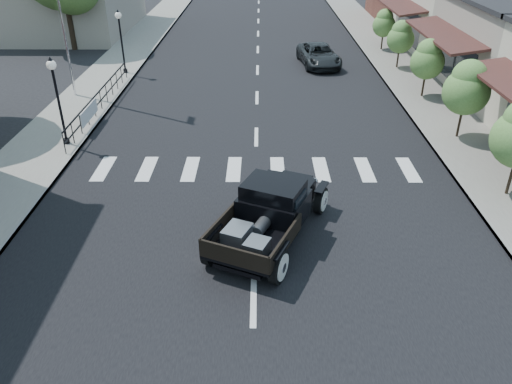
{
  "coord_description": "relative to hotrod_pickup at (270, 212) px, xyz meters",
  "views": [
    {
      "loc": [
        0.13,
        -12.33,
        8.31
      ],
      "look_at": [
        0.03,
        0.57,
        1.0
      ],
      "focal_mm": 35.0,
      "sensor_mm": 36.0,
      "label": 1
    }
  ],
  "objects": [
    {
      "name": "banner",
      "position": [
        -7.66,
        8.34,
        -0.42
      ],
      "size": [
        0.04,
        2.2,
        0.6
      ],
      "primitive_type": null,
      "color": "silver",
      "rests_on": "sidewalk_left"
    },
    {
      "name": "road",
      "position": [
        -0.44,
        15.34,
        -0.86
      ],
      "size": [
        14.0,
        80.0,
        0.02
      ],
      "primitive_type": "cube",
      "color": "black",
      "rests_on": "ground"
    },
    {
      "name": "road_markings",
      "position": [
        -0.44,
        10.34,
        -0.87
      ],
      "size": [
        12.0,
        60.0,
        0.06
      ],
      "primitive_type": null,
      "color": "silver",
      "rests_on": "ground"
    },
    {
      "name": "railing",
      "position": [
        -7.74,
        10.34,
        -0.22
      ],
      "size": [
        0.08,
        10.0,
        1.0
      ],
      "primitive_type": null,
      "color": "black",
      "rests_on": "sidewalk_left"
    },
    {
      "name": "small_tree_e",
      "position": [
        7.86,
        21.98,
        0.53
      ],
      "size": [
        1.49,
        1.49,
        2.49
      ],
      "primitive_type": null,
      "color": "#507E39",
      "rests_on": "sidewalk_right"
    },
    {
      "name": "lamp_post_c",
      "position": [
        -8.04,
        16.34,
        1.01
      ],
      "size": [
        0.36,
        0.36,
        3.46
      ],
      "primitive_type": null,
      "color": "black",
      "rests_on": "sidewalk_left"
    },
    {
      "name": "lamp_post_b",
      "position": [
        -8.04,
        6.34,
        1.01
      ],
      "size": [
        0.36,
        0.36,
        3.46
      ],
      "primitive_type": null,
      "color": "black",
      "rests_on": "sidewalk_left"
    },
    {
      "name": "sidewalk_left",
      "position": [
        -8.94,
        15.34,
        -0.79
      ],
      "size": [
        3.0,
        80.0,
        0.15
      ],
      "primitive_type": "cube",
      "color": "gray",
      "rests_on": "ground"
    },
    {
      "name": "small_tree_d",
      "position": [
        7.86,
        17.59,
        0.58
      ],
      "size": [
        1.56,
        1.56,
        2.59
      ],
      "primitive_type": null,
      "color": "#507E39",
      "rests_on": "sidewalk_right"
    },
    {
      "name": "small_tree_c",
      "position": [
        7.86,
        12.3,
        0.64
      ],
      "size": [
        1.63,
        1.63,
        2.72
      ],
      "primitive_type": null,
      "color": "#507E39",
      "rests_on": "sidewalk_right"
    },
    {
      "name": "hotrod_pickup",
      "position": [
        0.0,
        0.0,
        0.0
      ],
      "size": [
        4.13,
        5.51,
        1.73
      ],
      "primitive_type": null,
      "rotation": [
        0.0,
        0.0,
        -0.41
      ],
      "color": "black",
      "rests_on": "ground"
    },
    {
      "name": "ground",
      "position": [
        -0.44,
        0.34,
        -0.87
      ],
      "size": [
        120.0,
        120.0,
        0.0
      ],
      "primitive_type": "plane",
      "color": "black",
      "rests_on": "ground"
    },
    {
      "name": "second_car",
      "position": [
        3.28,
        18.41,
        -0.24
      ],
      "size": [
        2.6,
        4.71,
        1.25
      ],
      "primitive_type": "imported",
      "rotation": [
        0.0,
        0.0,
        0.12
      ],
      "color": "black",
      "rests_on": "ground"
    },
    {
      "name": "sidewalk_right",
      "position": [
        8.06,
        15.34,
        -0.79
      ],
      "size": [
        3.0,
        80.0,
        0.15
      ],
      "primitive_type": "cube",
      "color": "gray",
      "rests_on": "ground"
    },
    {
      "name": "small_tree_b",
      "position": [
        7.86,
        7.16,
        0.81
      ],
      "size": [
        1.83,
        1.83,
        3.06
      ],
      "primitive_type": null,
      "color": "#507E39",
      "rests_on": "sidewalk_right"
    },
    {
      "name": "storefront_far",
      "position": [
        14.56,
        22.34,
        1.38
      ],
      "size": [
        10.0,
        9.0,
        4.5
      ],
      "primitive_type": "cube",
      "color": "beige",
      "rests_on": "ground"
    }
  ]
}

